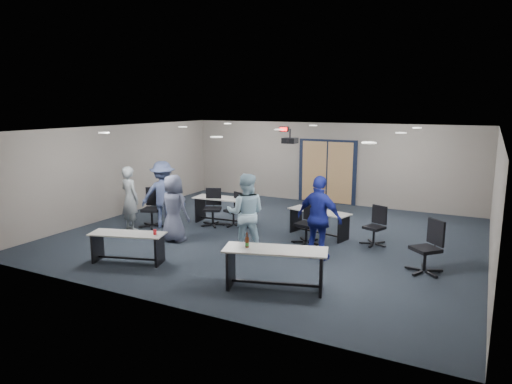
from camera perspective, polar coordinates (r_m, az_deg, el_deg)
The scene contains 25 objects.
floor at distance 11.71m, azimuth 1.78°, elevation -5.47°, with size 10.00×10.00×0.00m, color black.
back_wall at distance 15.55m, azimuth 8.95°, elevation 3.58°, with size 10.00×0.04×2.70m, color gray.
front_wall at distance 7.67m, azimuth -12.75°, elevation -4.12°, with size 10.00×0.04×2.70m, color gray.
left_wall at distance 14.25m, azimuth -16.69°, elevation 2.58°, with size 0.04×9.00×2.70m, color gray.
right_wall at distance 10.35m, azimuth 27.72°, elevation -1.24°, with size 0.04×9.00×2.70m, color gray.
ceiling at distance 11.25m, azimuth 1.86°, elevation 7.84°, with size 10.00×9.00×0.04m, color white.
double_door at distance 15.55m, azimuth 8.87°, elevation 2.47°, with size 2.00×0.07×2.20m.
exit_sign at distance 15.97m, azimuth 3.49°, elevation 7.85°, with size 0.32×0.07×0.18m.
ceiling_projector at distance 11.60m, azimuth 4.26°, elevation 6.45°, with size 0.35×0.32×0.37m.
ceiling_can_lights at distance 11.48m, azimuth 2.40°, elevation 7.75°, with size 6.24×5.74×0.02m, color silver, non-canonical shape.
table_front_left at distance 10.04m, azimuth -15.70°, elevation -6.07°, with size 1.66×0.97×0.75m.
table_front_right at distance 8.31m, azimuth 2.36°, elevation -8.65°, with size 1.96×1.13×1.03m.
table_back_left at distance 12.81m, azimuth -3.87°, elevation -1.75°, with size 1.84×0.74×0.73m.
table_back_right at distance 11.68m, azimuth 7.88°, elevation -3.34°, with size 1.70×0.93×0.66m.
chair_back_a at distance 12.58m, azimuth -5.44°, elevation -1.96°, with size 0.64×0.64×1.02m, color black, non-canonical shape.
chair_back_b at distance 12.55m, azimuth -2.83°, elevation -2.19°, with size 0.58×0.58×0.92m, color black, non-canonical shape.
chair_back_c at distance 11.02m, azimuth 6.31°, elevation -3.84°, with size 0.64×0.64×1.02m, color black, non-canonical shape.
chair_back_d at distance 11.18m, azimuth 14.56°, elevation -4.13°, with size 0.59×0.59×0.94m, color black, non-canonical shape.
chair_loose_left at distance 12.71m, azimuth -12.93°, elevation -1.96°, with size 0.67×0.67×1.06m, color black, non-canonical shape.
chair_loose_right at distance 9.66m, azimuth 20.45°, elevation -6.45°, with size 0.67×0.67×1.07m, color black, non-canonical shape.
person_gray at distance 12.47m, azimuth -15.48°, elevation -0.79°, with size 0.63×0.41×1.72m, color #8D959A.
person_plaid at distance 11.25m, azimuth -10.24°, elevation -2.00°, with size 0.80×0.52×1.64m, color slate.
person_lightblue at distance 10.22m, azimuth -1.27°, elevation -2.67°, with size 0.88×0.68×1.80m, color #B7DEF2.
person_navy at distance 9.82m, azimuth 7.92°, elevation -3.27°, with size 1.07×0.45×1.83m, color navy.
person_back at distance 12.56m, azimuth -11.53°, elevation -0.31°, with size 1.17×0.67×1.81m, color #434F79.
Camera 1 is at (4.80, -10.16, 3.31)m, focal length 32.00 mm.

